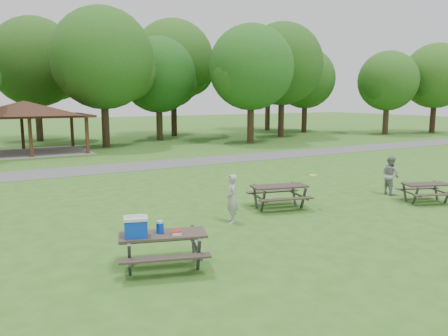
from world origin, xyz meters
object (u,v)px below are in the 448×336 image
picnic_table_near (154,236)px  frisbee_catcher (390,175)px  picnic_table_middle (279,191)px  frisbee_thrower (232,199)px

picnic_table_near → frisbee_catcher: 11.69m
picnic_table_middle → frisbee_thrower: bearing=-163.3°
picnic_table_near → picnic_table_middle: bearing=28.0°
picnic_table_near → frisbee_thrower: frisbee_thrower is taller
frisbee_thrower → frisbee_catcher: frisbee_catcher is taller
picnic_table_middle → frisbee_catcher: (5.39, -0.43, 0.17)m
picnic_table_middle → frisbee_catcher: size_ratio=1.45×
picnic_table_near → frisbee_thrower: bearing=34.7°
frisbee_thrower → picnic_table_near: bearing=-36.6°
frisbee_catcher → picnic_table_middle: bearing=96.4°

